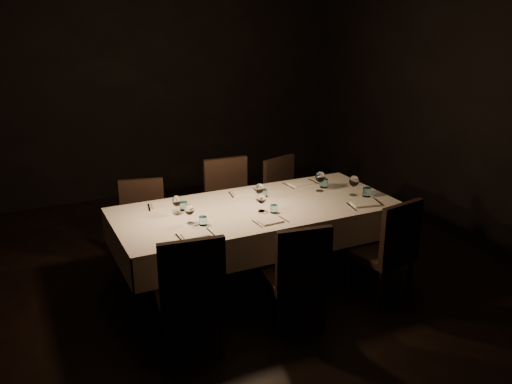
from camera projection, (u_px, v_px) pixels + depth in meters
name	position (u px, v px, depth m)	size (l,w,h in m)	color
room	(256.00, 125.00, 4.60)	(5.01, 6.01, 3.01)	black
dining_table	(256.00, 214.00, 4.86)	(2.52, 1.12, 0.76)	black
chair_near_left	(190.00, 290.00, 3.88)	(0.52, 0.52, 0.97)	black
place_setting_near_left	(194.00, 220.00, 4.36)	(0.30, 0.39, 0.17)	silver
chair_near_center	(298.00, 272.00, 4.19)	(0.50, 0.50, 0.92)	black
place_setting_near_center	(267.00, 208.00, 4.63)	(0.29, 0.39, 0.16)	silver
chair_near_right	(389.00, 247.00, 4.60)	(0.53, 0.53, 0.95)	black
place_setting_near_right	(360.00, 191.00, 5.02)	(0.37, 0.41, 0.19)	silver
chair_far_left	(143.00, 221.00, 5.23)	(0.51, 0.51, 0.88)	black
place_setting_far_left	(174.00, 204.00, 4.72)	(0.32, 0.40, 0.17)	silver
chair_far_center	(230.00, 202.00, 5.61)	(0.49, 0.49, 0.98)	black
place_setting_far_center	(256.00, 191.00, 5.04)	(0.31, 0.39, 0.17)	silver
chair_far_right	(285.00, 195.00, 5.92)	(0.55, 0.55, 0.91)	black
place_setting_far_right	(315.00, 181.00, 5.30)	(0.36, 0.42, 0.20)	silver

